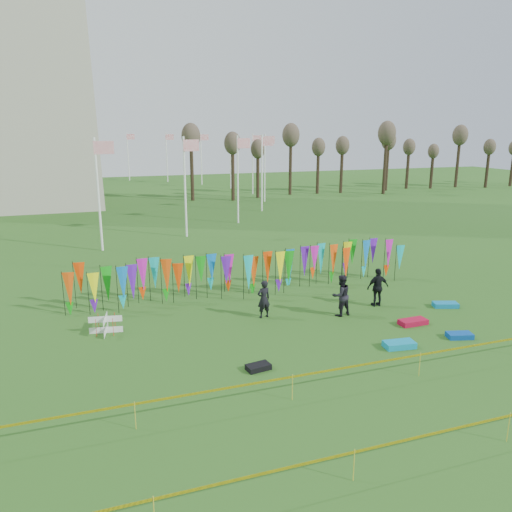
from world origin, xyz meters
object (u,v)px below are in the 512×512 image
object	(u,v)px
person_right	(378,287)
kite_bag_turquoise	(399,345)
kite_bag_teal	(445,305)
kite_bag_blue	(460,335)
kite_bag_red	(413,322)
person_left	(264,299)
kite_bag_black	(258,367)
box_kite	(106,325)
person_mid	(341,295)

from	to	relation	value
person_right	kite_bag_turquoise	world-z (taller)	person_right
person_right	kite_bag_teal	distance (m)	3.47
person_right	kite_bag_blue	size ratio (longest dim) A/B	1.86
person_right	kite_bag_red	size ratio (longest dim) A/B	1.51
person_left	kite_bag_red	xyz separation A→B (m)	(6.06, -3.04, -0.78)
kite_bag_turquoise	person_right	bearing A→B (deg)	67.96
kite_bag_turquoise	kite_bag_black	xyz separation A→B (m)	(-6.01, 0.07, -0.02)
kite_bag_blue	kite_bag_teal	world-z (taller)	kite_bag_teal
box_kite	kite_bag_turquoise	xyz separation A→B (m)	(11.09, -5.39, -0.27)
person_left	kite_bag_turquoise	distance (m)	6.40
person_right	kite_bag_blue	xyz separation A→B (m)	(1.12, -4.57, -0.86)
kite_bag_blue	kite_bag_black	world-z (taller)	kite_bag_blue
person_left	kite_bag_red	distance (m)	6.82
person_right	kite_bag_blue	bearing A→B (deg)	107.32
kite_bag_turquoise	kite_bag_teal	bearing A→B (deg)	33.47
person_left	kite_bag_blue	xyz separation A→B (m)	(6.99, -4.95, -0.79)
person_left	kite_bag_turquoise	world-z (taller)	person_left
person_mid	kite_bag_blue	bearing A→B (deg)	123.31
person_right	kite_bag_blue	world-z (taller)	person_right
kite_bag_blue	kite_bag_teal	size ratio (longest dim) A/B	0.88
box_kite	person_right	xyz separation A→B (m)	(12.93, -0.85, 0.57)
box_kite	kite_bag_blue	world-z (taller)	box_kite
kite_bag_blue	kite_bag_black	bearing A→B (deg)	179.37
person_left	kite_bag_black	world-z (taller)	person_left
person_mid	kite_bag_red	bearing A→B (deg)	132.86
kite_bag_black	kite_bag_teal	xyz separation A→B (m)	(10.96, 3.20, 0.01)
box_kite	kite_bag_turquoise	bearing A→B (deg)	-25.95
person_left	person_mid	size ratio (longest dim) A/B	0.91
kite_bag_teal	person_left	bearing A→B (deg)	169.62
person_right	kite_bag_teal	world-z (taller)	person_right
kite_bag_red	kite_bag_teal	distance (m)	3.24
box_kite	kite_bag_black	bearing A→B (deg)	-46.33
kite_bag_turquoise	kite_bag_teal	distance (m)	5.94
person_left	person_mid	world-z (taller)	person_mid
kite_bag_red	person_left	bearing A→B (deg)	153.35
person_mid	box_kite	bearing A→B (deg)	-15.23
kite_bag_red	person_mid	bearing A→B (deg)	140.48
box_kite	kite_bag_blue	distance (m)	15.06
person_left	kite_bag_black	size ratio (longest dim) A/B	2.06
box_kite	kite_bag_turquoise	distance (m)	12.33
box_kite	kite_bag_turquoise	size ratio (longest dim) A/B	0.64
kite_bag_blue	kite_bag_red	distance (m)	2.12
person_mid	kite_bag_red	world-z (taller)	person_mid
kite_bag_black	kite_bag_blue	bearing A→B (deg)	-0.63
person_right	kite_bag_red	bearing A→B (deg)	97.68
person_mid	kite_bag_turquoise	world-z (taller)	person_mid
kite_bag_red	kite_bag_black	size ratio (longest dim) A/B	1.46
box_kite	person_right	distance (m)	12.97
kite_bag_turquoise	kite_bag_teal	xyz separation A→B (m)	(4.96, 3.28, -0.01)
kite_bag_turquoise	kite_bag_red	distance (m)	2.77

